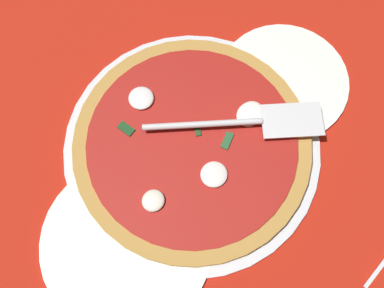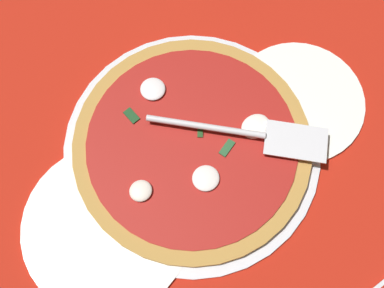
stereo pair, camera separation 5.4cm
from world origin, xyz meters
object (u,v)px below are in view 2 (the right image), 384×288
Objects in this scene: dinner_plate_right at (107,225)px; pizza at (192,144)px; dinner_plate_left at (298,101)px; pizza_server at (248,133)px.

dinner_plate_right is 0.69× the size of pizza.
dinner_plate_left is 0.58× the size of pizza.
pizza_server reaches higher than dinner_plate_left.
dinner_plate_left is at bearing 179.80° from dinner_plate_right.
dinner_plate_left is at bearing 47.39° from pizza_server.
pizza is 8.87cm from pizza_server.
pizza is at bearing -9.68° from dinner_plate_left.
pizza_server is (-7.60, 4.01, 2.22)cm from pizza.
dinner_plate_right is at bearing -138.38° from pizza_server.
pizza_server is at bearing 177.99° from dinner_plate_right.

